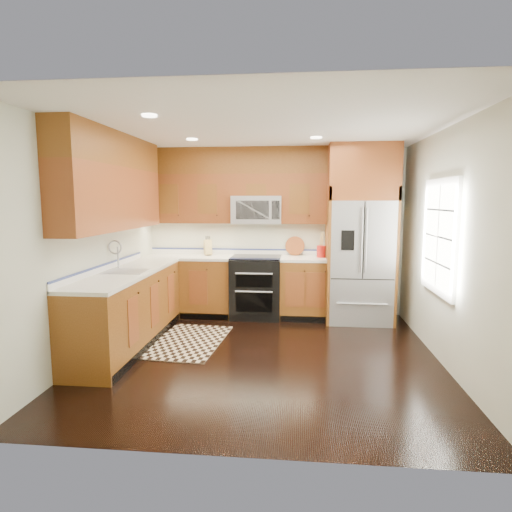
# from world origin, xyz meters

# --- Properties ---
(ground) EXTENTS (4.00, 4.00, 0.00)m
(ground) POSITION_xyz_m (0.00, 0.00, 0.00)
(ground) COLOR black
(ground) RESTS_ON ground
(wall_back) EXTENTS (4.00, 0.02, 2.60)m
(wall_back) POSITION_xyz_m (0.00, 2.00, 1.30)
(wall_back) COLOR silver
(wall_back) RESTS_ON ground
(wall_left) EXTENTS (0.02, 4.00, 2.60)m
(wall_left) POSITION_xyz_m (-2.00, 0.00, 1.30)
(wall_left) COLOR silver
(wall_left) RESTS_ON ground
(wall_right) EXTENTS (0.02, 4.00, 2.60)m
(wall_right) POSITION_xyz_m (2.00, 0.00, 1.30)
(wall_right) COLOR silver
(wall_right) RESTS_ON ground
(window) EXTENTS (0.04, 1.10, 1.30)m
(window) POSITION_xyz_m (1.98, 0.20, 1.40)
(window) COLOR white
(window) RESTS_ON ground
(base_cabinets) EXTENTS (2.85, 3.00, 0.90)m
(base_cabinets) POSITION_xyz_m (-1.23, 0.90, 0.45)
(base_cabinets) COLOR brown
(base_cabinets) RESTS_ON ground
(countertop) EXTENTS (2.86, 3.01, 0.04)m
(countertop) POSITION_xyz_m (-1.09, 1.01, 0.92)
(countertop) COLOR silver
(countertop) RESTS_ON base_cabinets
(upper_cabinets) EXTENTS (2.85, 3.00, 1.15)m
(upper_cabinets) POSITION_xyz_m (-1.15, 1.09, 2.02)
(upper_cabinets) COLOR brown
(upper_cabinets) RESTS_ON ground
(range) EXTENTS (0.76, 0.67, 0.95)m
(range) POSITION_xyz_m (-0.25, 1.67, 0.47)
(range) COLOR black
(range) RESTS_ON ground
(microwave) EXTENTS (0.76, 0.40, 0.42)m
(microwave) POSITION_xyz_m (-0.25, 1.80, 1.66)
(microwave) COLOR #B2B2B7
(microwave) RESTS_ON ground
(refrigerator) EXTENTS (0.98, 0.75, 2.60)m
(refrigerator) POSITION_xyz_m (1.30, 1.63, 1.30)
(refrigerator) COLOR #B2B2B7
(refrigerator) RESTS_ON ground
(sink_faucet) EXTENTS (0.54, 0.44, 0.37)m
(sink_faucet) POSITION_xyz_m (-1.73, 0.23, 0.99)
(sink_faucet) COLOR #B2B2B7
(sink_faucet) RESTS_ON countertop
(rug) EXTENTS (0.95, 1.46, 0.01)m
(rug) POSITION_xyz_m (-1.00, 0.40, 0.01)
(rug) COLOR black
(rug) RESTS_ON ground
(knife_block) EXTENTS (0.16, 0.18, 0.30)m
(knife_block) POSITION_xyz_m (-1.04, 1.84, 1.06)
(knife_block) COLOR tan
(knife_block) RESTS_ON countertop
(utensil_crock) EXTENTS (0.14, 0.14, 0.38)m
(utensil_crock) POSITION_xyz_m (0.74, 1.74, 1.07)
(utensil_crock) COLOR #AF1A15
(utensil_crock) RESTS_ON countertop
(cutting_board) EXTENTS (0.33, 0.33, 0.02)m
(cutting_board) POSITION_xyz_m (0.34, 1.94, 0.95)
(cutting_board) COLOR brown
(cutting_board) RESTS_ON countertop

